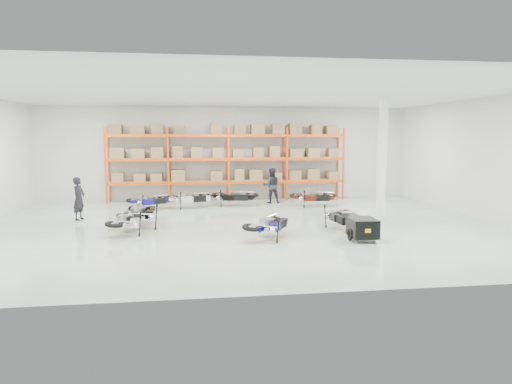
{
  "coord_description": "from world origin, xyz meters",
  "views": [
    {
      "loc": [
        -1.64,
        -15.4,
        3.04
      ],
      "look_at": [
        0.55,
        0.56,
        1.1
      ],
      "focal_mm": 32.0,
      "sensor_mm": 36.0,
      "label": 1
    }
  ],
  "objects": [
    {
      "name": "pallet_rack",
      "position": [
        -0.0,
        6.45,
        2.26
      ],
      "size": [
        11.28,
        0.98,
        3.62
      ],
      "color": "#E8470C",
      "rests_on": "ground"
    },
    {
      "name": "moto_silver_left",
      "position": [
        -3.75,
        -0.78,
        0.53
      ],
      "size": [
        0.98,
        1.8,
        1.13
      ],
      "primitive_type": null,
      "rotation": [
        0.0,
        -0.09,
        3.08
      ],
      "color": "silver",
      "rests_on": "ground"
    },
    {
      "name": "person_left",
      "position": [
        -5.85,
        1.97,
        0.79
      ],
      "size": [
        0.54,
        0.67,
        1.58
      ],
      "primitive_type": "imported",
      "rotation": [
        0.0,
        0.0,
        1.26
      ],
      "color": "black",
      "rests_on": "ground"
    },
    {
      "name": "moto_back_d",
      "position": [
        3.59,
        4.02,
        0.55
      ],
      "size": [
        1.85,
        1.02,
        1.16
      ],
      "primitive_type": null,
      "rotation": [
        0.0,
        -0.09,
        1.5
      ],
      "color": "#43140D",
      "rests_on": "ground"
    },
    {
      "name": "moto_back_b",
      "position": [
        -1.83,
        4.3,
        0.55
      ],
      "size": [
        1.95,
        1.29,
        1.16
      ],
      "primitive_type": null,
      "rotation": [
        0.0,
        -0.09,
        1.81
      ],
      "color": "silver",
      "rests_on": "ground"
    },
    {
      "name": "moto_touring_right",
      "position": [
        3.26,
        -1.15,
        0.55
      ],
      "size": [
        0.97,
        1.83,
        1.16
      ],
      "primitive_type": null,
      "rotation": [
        0.0,
        -0.09,
        0.05
      ],
      "color": "black",
      "rests_on": "ground"
    },
    {
      "name": "trailer",
      "position": [
        3.26,
        -2.75,
        0.38
      ],
      "size": [
        0.83,
        1.57,
        0.66
      ],
      "rotation": [
        0.0,
        0.0,
        -0.04
      ],
      "color": "black",
      "rests_on": "ground"
    },
    {
      "name": "room",
      "position": [
        0.0,
        0.0,
        2.25
      ],
      "size": [
        18.0,
        18.0,
        18.0
      ],
      "color": "#B7CCB7",
      "rests_on": "ground"
    },
    {
      "name": "moto_black_far_left",
      "position": [
        -3.42,
        0.26,
        0.62
      ],
      "size": [
        1.06,
        2.04,
        1.3
      ],
      "primitive_type": null,
      "rotation": [
        0.0,
        -0.09,
        3.11
      ],
      "color": "black",
      "rests_on": "ground"
    },
    {
      "name": "moto_blue_centre",
      "position": [
        0.59,
        -2.07,
        0.54
      ],
      "size": [
        1.7,
        1.96,
        1.15
      ],
      "primitive_type": null,
      "rotation": [
        0.0,
        -0.09,
        2.57
      ],
      "color": "#0A0851",
      "rests_on": "ground"
    },
    {
      "name": "person_back",
      "position": [
        1.92,
        5.25,
        0.82
      ],
      "size": [
        0.82,
        0.65,
        1.64
      ],
      "primitive_type": "imported",
      "rotation": [
        0.0,
        0.0,
        3.11
      ],
      "color": "black",
      "rests_on": "ground"
    },
    {
      "name": "structural_column",
      "position": [
        5.2,
        0.5,
        2.25
      ],
      "size": [
        0.25,
        0.25,
        4.5
      ],
      "primitive_type": "cube",
      "color": "white",
      "rests_on": "ground"
    },
    {
      "name": "moto_back_c",
      "position": [
        0.13,
        4.62,
        0.56
      ],
      "size": [
        1.99,
        1.31,
        1.18
      ],
      "primitive_type": null,
      "rotation": [
        0.0,
        -0.09,
        1.33
      ],
      "color": "black",
      "rests_on": "ground"
    },
    {
      "name": "moto_back_a",
      "position": [
        -3.47,
        4.03,
        0.5
      ],
      "size": [
        1.82,
        1.4,
        1.06
      ],
      "primitive_type": null,
      "rotation": [
        0.0,
        -0.09,
        1.98
      ],
      "color": "navy",
      "rests_on": "ground"
    }
  ]
}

